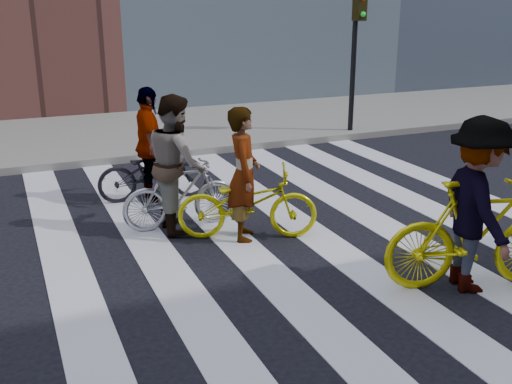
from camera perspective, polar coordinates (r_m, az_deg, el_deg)
ground at (r=8.06m, az=2.57°, el=-5.00°), size 100.00×100.00×0.00m
sidewalk_far at (r=14.86m, az=-10.18°, el=5.71°), size 100.00×5.00×0.15m
zebra_crosswalk at (r=8.05m, az=2.57°, el=-4.96°), size 8.25×10.00×0.01m
traffic_signal at (r=14.26m, az=9.54°, el=14.20°), size 0.22×0.42×3.33m
bike_yellow_left at (r=8.11m, az=-0.83°, el=-1.07°), size 2.00×1.30×1.00m
bike_silver_mid at (r=8.54m, az=-7.15°, el=-0.19°), size 1.69×0.55×1.01m
bike_yellow_right at (r=7.11m, az=20.27°, el=-3.83°), size 2.19×1.17×1.26m
bike_dark_rear at (r=9.82m, az=-9.72°, el=1.90°), size 1.85×0.82×0.94m
rider_left at (r=7.97m, az=-1.18°, el=1.69°), size 0.65×0.78×1.82m
rider_mid at (r=8.39m, az=-7.60°, el=2.74°), size 0.77×0.96×1.92m
rider_right at (r=6.97m, az=20.28°, el=-1.22°), size 1.06×1.43×1.96m
rider_rear at (r=9.70m, az=-10.14°, el=4.44°), size 0.57×1.12×1.85m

